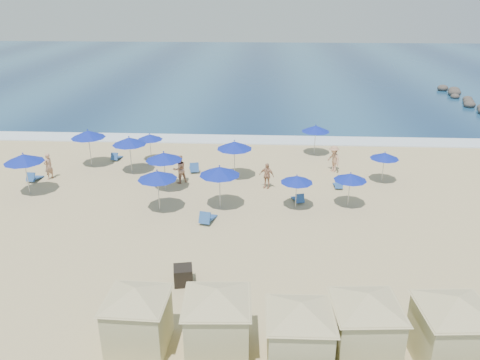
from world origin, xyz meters
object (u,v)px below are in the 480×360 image
(trash_bin, at_px, (183,275))
(cabana_2, at_px, (300,326))
(cabana_1, at_px, (217,313))
(umbrella_1, at_px, (24,158))
(umbrella_2, at_px, (129,141))
(cabana_3, at_px, (366,317))
(umbrella_5, at_px, (164,156))
(cabana_0, at_px, (137,310))
(umbrella_7, at_px, (234,145))
(umbrella_4, at_px, (150,137))
(umbrella_8, at_px, (297,179))
(umbrella_3, at_px, (157,175))
(beachgoer_2, at_px, (267,176))
(beachgoer_3, at_px, (334,159))
(beachgoer_1, at_px, (180,169))
(umbrella_0, at_px, (88,134))
(cabana_4, at_px, (453,322))
(beachgoer_0, at_px, (48,166))
(umbrella_11, at_px, (350,177))
(umbrella_6, at_px, (220,171))
(umbrella_9, at_px, (316,129))
(umbrella_10, at_px, (385,156))

(trash_bin, distance_m, cabana_2, 6.57)
(cabana_1, relative_size, umbrella_1, 1.70)
(trash_bin, height_order, umbrella_2, umbrella_2)
(cabana_2, height_order, umbrella_1, cabana_2)
(cabana_3, xyz_separation_m, umbrella_1, (-17.98, 12.99, 0.70))
(umbrella_5, bearing_deg, cabana_0, -82.22)
(umbrella_5, relative_size, umbrella_7, 0.97)
(umbrella_4, xyz_separation_m, umbrella_8, (10.22, -7.62, -0.02))
(cabana_2, distance_m, umbrella_3, 13.63)
(beachgoer_2, bearing_deg, beachgoer_3, 55.19)
(umbrella_1, bearing_deg, beachgoer_1, 14.35)
(trash_bin, height_order, umbrella_5, umbrella_5)
(umbrella_0, bearing_deg, umbrella_7, -9.85)
(cabana_4, xyz_separation_m, beachgoer_0, (-20.62, 15.67, -0.80))
(umbrella_0, xyz_separation_m, beachgoer_3, (17.22, -0.21, -1.44))
(cabana_0, relative_size, umbrella_1, 1.61)
(umbrella_11, bearing_deg, umbrella_5, 170.37)
(umbrella_2, xyz_separation_m, umbrella_6, (6.64, -5.34, 0.00))
(umbrella_1, height_order, umbrella_11, umbrella_1)
(beachgoer_2, bearing_deg, beachgoer_1, -164.87)
(umbrella_2, relative_size, umbrella_9, 1.10)
(cabana_2, height_order, umbrella_11, cabana_2)
(umbrella_5, distance_m, umbrella_9, 12.46)
(cabana_3, bearing_deg, umbrella_0, 131.21)
(umbrella_7, xyz_separation_m, umbrella_9, (5.81, 5.12, -0.23))
(umbrella_9, height_order, umbrella_11, umbrella_9)
(cabana_1, xyz_separation_m, cabana_3, (4.96, 0.02, -0.01))
(umbrella_6, relative_size, umbrella_9, 1.10)
(cabana_3, height_order, umbrella_11, cabana_3)
(umbrella_6, bearing_deg, umbrella_1, 173.48)
(cabana_0, relative_size, umbrella_10, 2.06)
(cabana_1, height_order, umbrella_0, cabana_1)
(umbrella_4, bearing_deg, cabana_4, -53.14)
(umbrella_3, bearing_deg, beachgoer_1, 83.89)
(umbrella_10, bearing_deg, cabana_3, -105.00)
(umbrella_1, height_order, umbrella_5, umbrella_1)
(beachgoer_2, bearing_deg, umbrella_6, -109.95)
(umbrella_0, bearing_deg, cabana_4, -44.32)
(umbrella_2, xyz_separation_m, beachgoer_2, (9.33, -2.21, -1.46))
(umbrella_3, distance_m, umbrella_10, 14.63)
(cabana_4, distance_m, umbrella_2, 23.02)
(umbrella_10, bearing_deg, umbrella_1, -172.03)
(beachgoer_1, bearing_deg, umbrella_10, 149.07)
(cabana_1, bearing_deg, umbrella_6, 94.94)
(cabana_0, relative_size, umbrella_4, 2.04)
(cabana_4, relative_size, umbrella_11, 2.16)
(umbrella_2, xyz_separation_m, umbrella_5, (2.96, -2.90, -0.04))
(umbrella_4, bearing_deg, umbrella_7, -25.70)
(umbrella_0, distance_m, umbrella_2, 3.46)
(beachgoer_3, bearing_deg, umbrella_4, -122.59)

